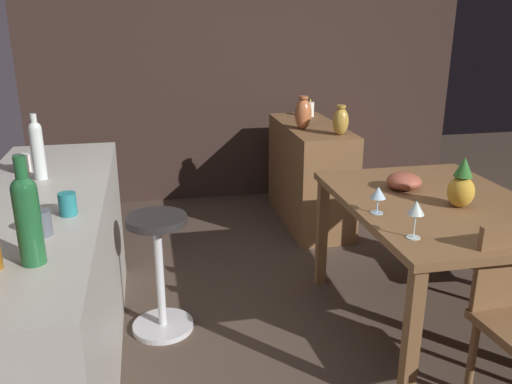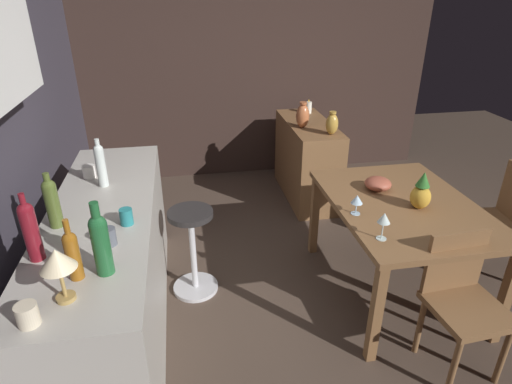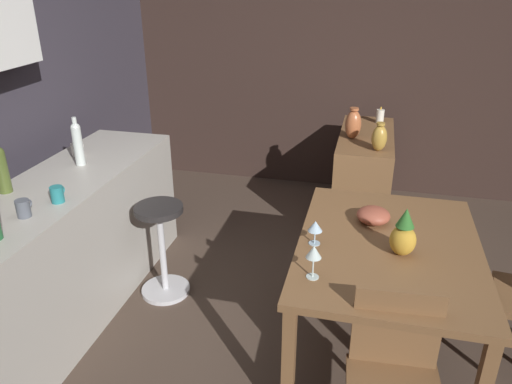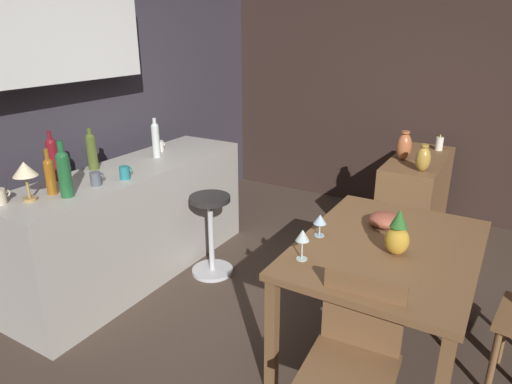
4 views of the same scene
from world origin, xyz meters
name	(u,v)px [view 2 (image 2 of 4)]	position (x,y,z in m)	size (l,w,h in m)	color
ground_plane	(335,302)	(0.00, 0.00, 0.00)	(9.00, 9.00, 0.00)	#47382D
wall_side_right	(240,62)	(2.55, 0.30, 1.30)	(0.10, 4.40, 2.60)	#33231E
dining_table	(402,213)	(0.07, -0.46, 0.66)	(1.30, 0.95, 0.74)	brown
kitchen_counter	(112,271)	(0.03, 1.51, 0.45)	(2.10, 0.60, 0.90)	#B2ADA3
sideboard_cabinet	(307,160)	(1.73, -0.28, 0.41)	(1.10, 0.44, 0.82)	brown
chair_near_window	(462,298)	(-0.62, -0.51, 0.47)	(0.43, 0.43, 0.84)	brown
chair_by_doorway	(498,217)	(0.16, -1.32, 0.49)	(0.44, 0.44, 0.88)	brown
bar_stool	(193,249)	(0.33, 0.99, 0.36)	(0.34, 0.34, 0.67)	#262323
wine_glass_left	(357,200)	(-0.02, -0.07, 0.84)	(0.08, 0.08, 0.14)	silver
wine_glass_right	(384,219)	(-0.34, -0.10, 0.87)	(0.07, 0.07, 0.17)	silver
pineapple_centerpiece	(421,193)	(-0.02, -0.52, 0.85)	(0.13, 0.13, 0.26)	gold
fruit_bowl	(378,184)	(0.29, -0.37, 0.79)	(0.19, 0.19, 0.09)	#9E4C38
wine_bottle_amber	(72,253)	(-0.63, 1.51, 1.03)	(0.06, 0.06, 0.30)	#8C5114
wine_bottle_olive	(52,201)	(-0.13, 1.71, 1.05)	(0.07, 0.07, 0.31)	#475623
wine_bottle_clear	(101,164)	(0.36, 1.53, 1.06)	(0.06, 0.06, 0.32)	silver
wine_bottle_green	(101,241)	(-0.61, 1.39, 1.07)	(0.08, 0.08, 0.36)	#1E592D
wine_bottle_ruby	(30,229)	(-0.44, 1.73, 1.06)	(0.07, 0.07, 0.35)	maroon
cup_white	(89,171)	(0.51, 1.64, 0.94)	(0.12, 0.08, 0.09)	white
cup_cream	(28,315)	(-0.90, 1.64, 0.95)	(0.12, 0.08, 0.09)	beige
cup_teal	(126,217)	(-0.18, 1.34, 0.95)	(0.11, 0.07, 0.09)	teal
cup_slate	(109,236)	(-0.37, 1.40, 0.95)	(0.11, 0.07, 0.09)	#515660
counter_lamp	(57,262)	(-0.78, 1.53, 1.09)	(0.15, 0.15, 0.25)	#A58447
pillar_candle_tall	(308,107)	(2.08, -0.37, 0.88)	(0.07, 0.07, 0.15)	white
vase_brass	(332,124)	(1.33, -0.37, 0.92)	(0.12, 0.12, 0.22)	#B78C38
vase_copper	(303,116)	(1.58, -0.16, 0.94)	(0.13, 0.13, 0.25)	#B26038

